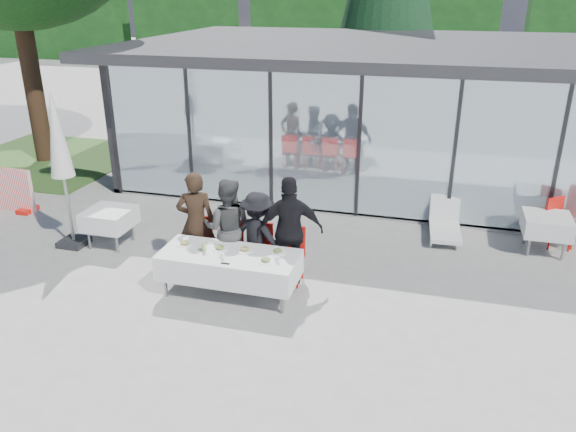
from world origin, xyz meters
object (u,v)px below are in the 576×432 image
object	(u,v)px
diner_chair_d	(291,252)
market_umbrella	(59,147)
diner_chair_b	(230,244)
plate_d	(278,251)
diner_a	(196,222)
juice_bottle	(204,247)
diner_d	(290,231)
plate_b	(220,248)
diner_c	(258,236)
lounger	(445,223)
plate_c	(245,250)
plate_extra	(266,260)
spare_table_right	(547,225)
dining_table	(229,265)
spare_table_left	(109,219)
folded_eyeglasses	(225,263)
diner_chair_a	(199,241)
diner_b	(228,228)
plate_a	(185,243)
spare_chair_a	(557,220)
diner_chair_c	(259,248)

from	to	relation	value
diner_chair_d	market_umbrella	xyz separation A→B (m)	(-4.51, 0.22, 1.47)
diner_chair_b	plate_d	xyz separation A→B (m)	(1.03, -0.52, 0.24)
diner_a	juice_bottle	xyz separation A→B (m)	(0.46, -0.74, -0.09)
diner_d	plate_b	xyz separation A→B (m)	(-1.04, -0.58, -0.17)
diner_c	lounger	distance (m)	4.19
plate_c	juice_bottle	xyz separation A→B (m)	(-0.62, -0.21, 0.06)
plate_extra	spare_table_right	world-z (taller)	plate_extra
diner_chair_d	plate_d	world-z (taller)	diner_chair_d
diner_d	dining_table	bearing A→B (deg)	20.00
spare_table_left	spare_table_right	xyz separation A→B (m)	(8.18, 1.93, 0.00)
plate_b	juice_bottle	bearing A→B (deg)	-142.23
folded_eyeglasses	market_umbrella	size ratio (longest dim) A/B	0.05
plate_c	spare_table_right	xyz separation A→B (m)	(5.01, 2.97, -0.22)
diner_chair_a	spare_table_right	size ratio (longest dim) A/B	1.13
diner_b	plate_d	xyz separation A→B (m)	(1.03, -0.46, -0.11)
diner_chair_a	folded_eyeglasses	world-z (taller)	diner_chair_a
dining_table	plate_extra	bearing A→B (deg)	-10.78
folded_eyeglasses	market_umbrella	xyz separation A→B (m)	(-3.75, 1.33, 1.25)
diner_a	diner_c	size ratio (longest dim) A/B	1.17
plate_a	spare_chair_a	world-z (taller)	spare_chair_a
diner_chair_a	diner_chair_c	bearing A→B (deg)	0.00
diner_chair_a	diner_b	xyz separation A→B (m)	(0.59, -0.06, 0.35)
market_umbrella	plate_b	bearing A→B (deg)	-14.01
diner_a	juice_bottle	distance (m)	0.88
dining_table	plate_a	world-z (taller)	plate_a
diner_chair_d	folded_eyeglasses	xyz separation A→B (m)	(-0.76, -1.11, 0.22)
diner_chair_c	lounger	bearing A→B (deg)	40.75
plate_b	juice_bottle	xyz separation A→B (m)	(-0.21, -0.16, 0.06)
diner_d	diner_chair_a	bearing A→B (deg)	-21.31
plate_d	spare_table_right	bearing A→B (deg)	32.91
spare_chair_a	market_umbrella	distance (m)	9.60
diner_chair_a	spare_table_right	xyz separation A→B (m)	(6.09, 2.37, 0.02)
diner_d	lounger	size ratio (longest dim) A/B	1.39
diner_a	diner_d	size ratio (longest dim) A/B	0.97
market_umbrella	lounger	size ratio (longest dim) A/B	2.19
diner_chair_b	diner_b	bearing A→B (deg)	-90.00
diner_b	folded_eyeglasses	xyz separation A→B (m)	(0.35, -1.05, -0.13)
diner_b	diner_d	xyz separation A→B (m)	(1.12, 0.00, 0.07)
plate_a	market_umbrella	size ratio (longest dim) A/B	0.08
juice_bottle	folded_eyeglasses	world-z (taller)	juice_bottle
diner_c	plate_extra	distance (m)	0.90
plate_d	market_umbrella	world-z (taller)	market_umbrella
diner_chair_a	plate_a	xyz separation A→B (m)	(0.04, -0.64, 0.24)
diner_chair_c	diner_d	distance (m)	0.71
diner_chair_d	folded_eyeglasses	world-z (taller)	diner_chair_d
diner_d	plate_extra	world-z (taller)	diner_d
diner_b	diner_chair_d	bearing A→B (deg)	174.10
plate_extra	folded_eyeglasses	bearing A→B (deg)	-158.09
diner_chair_a	diner_chair_c	world-z (taller)	same
diner_a	plate_c	world-z (taller)	diner_a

